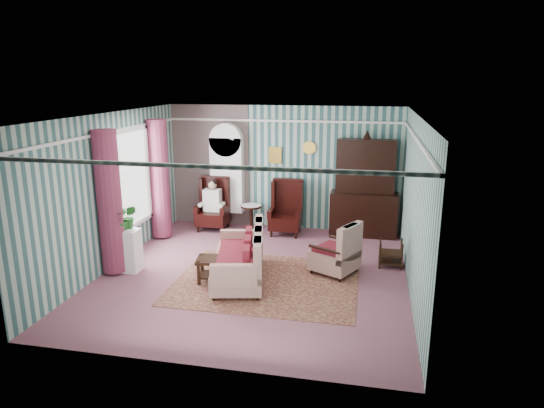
% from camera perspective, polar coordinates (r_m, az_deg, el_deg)
% --- Properties ---
extents(floor, '(6.00, 6.00, 0.00)m').
position_cam_1_polar(floor, '(9.04, -2.10, -8.24)').
color(floor, '#804A54').
rests_on(floor, ground).
extents(room_shell, '(5.53, 6.02, 2.91)m').
position_cam_1_polar(room_shell, '(8.80, -5.87, 4.69)').
color(room_shell, '#335D5C').
rests_on(room_shell, ground).
extents(bookcase, '(0.80, 0.28, 2.24)m').
position_cam_1_polar(bookcase, '(11.68, -5.31, 2.76)').
color(bookcase, silver).
rests_on(bookcase, floor).
extents(dresser_hutch, '(1.50, 0.56, 2.36)m').
position_cam_1_polar(dresser_hutch, '(11.06, 10.85, 2.20)').
color(dresser_hutch, black).
rests_on(dresser_hutch, floor).
extents(wingback_left, '(0.76, 0.80, 1.25)m').
position_cam_1_polar(wingback_left, '(11.50, -7.00, -0.00)').
color(wingback_left, black).
rests_on(wingback_left, floor).
extents(wingback_right, '(0.76, 0.80, 1.25)m').
position_cam_1_polar(wingback_right, '(11.08, 1.61, -0.47)').
color(wingback_right, black).
rests_on(wingback_right, floor).
extents(seated_woman, '(0.44, 0.40, 1.18)m').
position_cam_1_polar(seated_woman, '(11.51, -6.99, -0.17)').
color(seated_woman, beige).
rests_on(seated_woman, floor).
extents(round_side_table, '(0.50, 0.50, 0.60)m').
position_cam_1_polar(round_side_table, '(11.48, -2.45, -1.61)').
color(round_side_table, black).
rests_on(round_side_table, floor).
extents(nest_table, '(0.45, 0.38, 0.54)m').
position_cam_1_polar(nest_table, '(9.57, 13.81, -5.62)').
color(nest_table, black).
rests_on(nest_table, floor).
extents(plant_stand, '(0.55, 0.35, 0.80)m').
position_cam_1_polar(plant_stand, '(9.47, -16.88, -5.22)').
color(plant_stand, silver).
rests_on(plant_stand, floor).
extents(rug, '(3.20, 2.60, 0.01)m').
position_cam_1_polar(rug, '(8.71, -0.63, -9.12)').
color(rug, '#501B1A').
rests_on(rug, floor).
extents(sofa, '(1.36, 2.09, 0.90)m').
position_cam_1_polar(sofa, '(8.67, -3.99, -6.11)').
color(sofa, beige).
rests_on(sofa, floor).
extents(floral_armchair, '(1.10, 1.09, 0.92)m').
position_cam_1_polar(floral_armchair, '(9.01, 7.40, -5.31)').
color(floral_armchair, beige).
rests_on(floral_armchair, floor).
extents(coffee_table, '(1.05, 0.64, 0.43)m').
position_cam_1_polar(coffee_table, '(8.71, -5.58, -7.70)').
color(coffee_table, black).
rests_on(coffee_table, floor).
extents(potted_plant_a, '(0.38, 0.34, 0.41)m').
position_cam_1_polar(potted_plant_a, '(9.18, -17.66, -1.95)').
color(potted_plant_a, '#174A18').
rests_on(potted_plant_a, plant_stand).
extents(potted_plant_b, '(0.28, 0.25, 0.44)m').
position_cam_1_polar(potted_plant_b, '(9.35, -16.39, -1.46)').
color(potted_plant_b, '#184E1D').
rests_on(potted_plant_b, plant_stand).
extents(potted_plant_c, '(0.23, 0.23, 0.39)m').
position_cam_1_polar(potted_plant_c, '(9.31, -17.23, -1.73)').
color(potted_plant_c, '#16481A').
rests_on(potted_plant_c, plant_stand).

